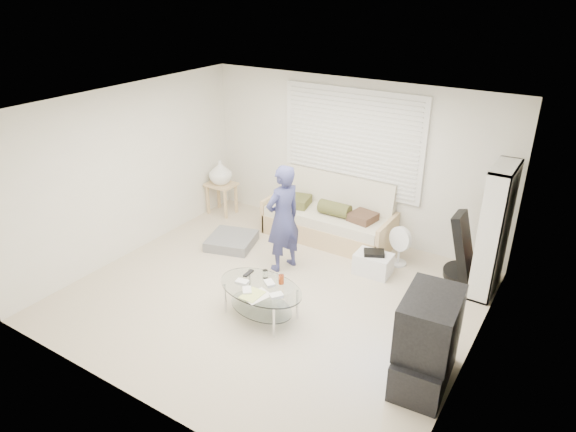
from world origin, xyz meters
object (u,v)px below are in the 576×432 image
Objects in this scene: bookshelf at (494,231)px; tv_unit at (427,341)px; coffee_table at (261,292)px; futon_sofa at (329,219)px.

bookshelf is 1.72× the size of tv_unit.
bookshelf is at bearing 86.60° from tv_unit.
bookshelf is 2.15m from tv_unit.
futon_sofa is at bearing 97.23° from coffee_table.
futon_sofa is 2.33m from coffee_table.
tv_unit is 2.07m from coffee_table.
futon_sofa is at bearing 174.63° from bookshelf.
tv_unit reaches higher than futon_sofa.
tv_unit is (-0.13, -2.11, -0.39)m from bookshelf.
bookshelf is at bearing -5.37° from futon_sofa.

